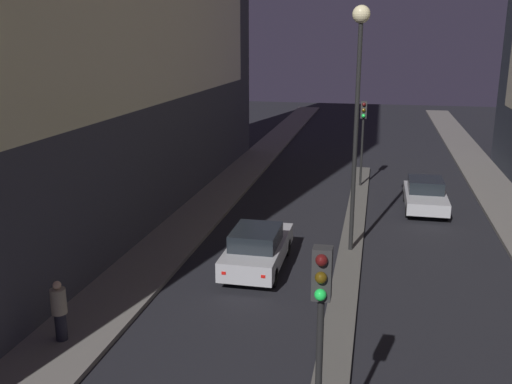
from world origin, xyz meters
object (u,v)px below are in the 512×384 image
object	(u,v)px
car_right_lane	(425,195)
pedestrian_on_left_sidewalk	(59,310)
street_lamp	(358,76)
traffic_light_mid	(363,124)
car_left_lane	(257,248)
traffic_light_near	(320,317)

from	to	relation	value
car_right_lane	pedestrian_on_left_sidewalk	size ratio (longest dim) A/B	2.55
street_lamp	car_right_lane	xyz separation A→B (m)	(3.17, 6.49, -5.94)
traffic_light_mid	pedestrian_on_left_sidewalk	bearing A→B (deg)	-111.46
street_lamp	car_right_lane	distance (m)	9.35
car_left_lane	car_right_lane	size ratio (longest dim) A/B	1.05
car_right_lane	traffic_light_near	bearing A→B (deg)	-99.65
car_left_lane	car_right_lane	xyz separation A→B (m)	(6.33, 8.73, -0.05)
street_lamp	pedestrian_on_left_sidewalk	bearing A→B (deg)	-130.55
street_lamp	pedestrian_on_left_sidewalk	size ratio (longest dim) A/B	5.26
traffic_light_near	traffic_light_mid	distance (m)	22.06
traffic_light_near	car_left_lane	xyz separation A→B (m)	(-3.17, 9.89, -2.72)
car_left_lane	pedestrian_on_left_sidewalk	world-z (taller)	pedestrian_on_left_sidewalk
traffic_light_near	car_left_lane	distance (m)	10.73
traffic_light_near	traffic_light_mid	xyz separation A→B (m)	(0.00, 22.06, 0.00)
traffic_light_near	street_lamp	distance (m)	12.54
traffic_light_near	street_lamp	world-z (taller)	street_lamp
traffic_light_near	car_right_lane	world-z (taller)	traffic_light_near
car_right_lane	pedestrian_on_left_sidewalk	bearing A→B (deg)	-124.83
street_lamp	car_right_lane	world-z (taller)	street_lamp
street_lamp	car_right_lane	bearing A→B (deg)	63.99
traffic_light_mid	street_lamp	bearing A→B (deg)	-90.00
car_left_lane	traffic_light_mid	bearing A→B (deg)	75.41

